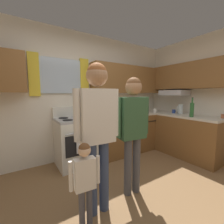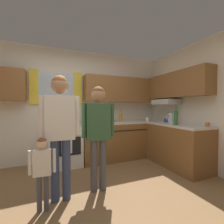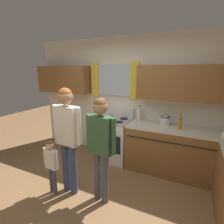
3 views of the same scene
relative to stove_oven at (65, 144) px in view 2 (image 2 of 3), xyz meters
The scene contains 16 objects.
ground_plane 1.63m from the stove_oven, 82.42° to the right, with size 12.00×12.00×0.00m, color olive.
back_wall_unit 1.05m from the stove_oven, 48.81° to the left, with size 4.60×0.42×2.60m.
right_wall_unit 3.05m from the stove_oven, 30.42° to the right, with size 0.52×4.05×2.60m.
kitchen_counter_run 1.76m from the stove_oven, 12.04° to the right, with size 2.15×1.92×0.90m.
stove_oven is the anchor object (origin of this frame).
bottle_oil_amber 1.41m from the stove_oven, ahead, with size 0.06×0.06×0.29m.
bottle_wine_green 2.37m from the stove_oven, 28.53° to the right, with size 0.08×0.08×0.39m.
bottle_milk_white 0.75m from the stove_oven, 21.90° to the left, with size 0.08×0.08×0.31m.
mug_cobalt_blue 2.36m from the stove_oven, 13.41° to the right, with size 0.11×0.07×0.08m.
cup_terracotta 2.84m from the stove_oven, 32.67° to the right, with size 0.11×0.07×0.08m.
mug_ceramic_white 2.04m from the stove_oven, ahead, with size 0.13×0.08×0.09m.
stovetop_kettle 1.15m from the stove_oven, ahead, with size 0.27×0.20×0.21m.
water_pitcher 2.42m from the stove_oven, 17.24° to the right, with size 0.19×0.11×0.22m.
adult_holding_child 1.42m from the stove_oven, 98.12° to the right, with size 0.52×0.23×1.68m.
adult_in_plaid 1.39m from the stove_oven, 73.80° to the right, with size 0.49×0.21×1.57m.
small_child 1.49m from the stove_oven, 105.68° to the right, with size 0.31×0.12×0.90m.
Camera 2 is at (-0.54, -1.91, 1.26)m, focal length 24.94 mm.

